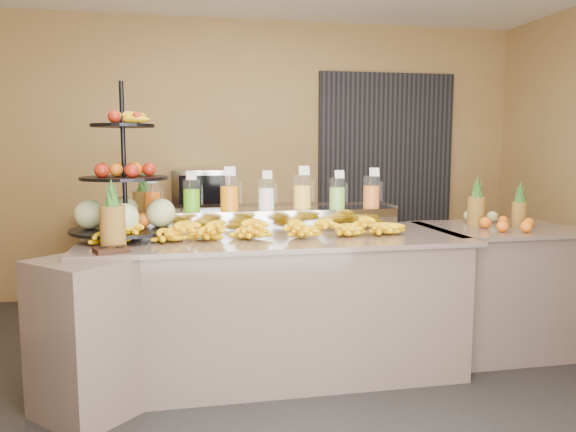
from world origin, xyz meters
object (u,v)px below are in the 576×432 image
object	(u,v)px
pitcher_tray	(266,219)
right_fruit_pile	(502,218)
banana_heap	(253,226)
fruit_stand	(133,199)
oven_warmer	(202,188)
condiment_caddy	(111,250)

from	to	relation	value
pitcher_tray	right_fruit_pile	distance (m)	1.72
banana_heap	right_fruit_pile	distance (m)	1.85
fruit_stand	right_fruit_pile	bearing A→B (deg)	17.31
banana_heap	fruit_stand	xyz separation A→B (m)	(-0.76, 0.15, 0.17)
banana_heap	right_fruit_pile	bearing A→B (deg)	3.07
right_fruit_pile	oven_warmer	size ratio (longest dim) A/B	0.75
pitcher_tray	banana_heap	xyz separation A→B (m)	(-0.14, -0.32, 0.00)
oven_warmer	pitcher_tray	bearing A→B (deg)	-72.52
right_fruit_pile	condiment_caddy	bearing A→B (deg)	-170.59
banana_heap	condiment_caddy	bearing A→B (deg)	-157.76
right_fruit_pile	oven_warmer	world-z (taller)	oven_warmer
pitcher_tray	right_fruit_pile	bearing A→B (deg)	-7.50
fruit_stand	right_fruit_pile	world-z (taller)	fruit_stand
right_fruit_pile	oven_warmer	bearing A→B (deg)	137.72
condiment_caddy	pitcher_tray	bearing A→B (deg)	34.22
condiment_caddy	oven_warmer	world-z (taller)	oven_warmer
oven_warmer	condiment_caddy	bearing A→B (deg)	-99.84
banana_heap	oven_warmer	bearing A→B (deg)	96.88
pitcher_tray	right_fruit_pile	size ratio (longest dim) A/B	4.51
fruit_stand	right_fruit_pile	size ratio (longest dim) A/B	2.43
pitcher_tray	oven_warmer	size ratio (longest dim) A/B	3.37
banana_heap	condiment_caddy	distance (m)	0.92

